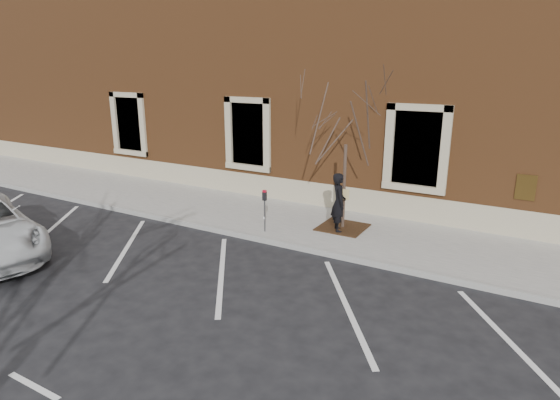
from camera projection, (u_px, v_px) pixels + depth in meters
The scene contains 9 objects.
ground at pixel (269, 243), 13.04m from camera, with size 120.00×120.00×0.00m, color #28282B.
sidewalk_near at pixel (299, 223), 14.47m from camera, with size 40.00×3.50×0.15m, color beige.
curb_near at pixel (268, 241), 12.97m from camera, with size 40.00×0.12×0.15m, color #9E9E99.
parking_stripes at pixel (222, 272), 11.21m from camera, with size 28.00×4.40×0.01m, color silver, non-canonical shape.
building_civic at pixel (371, 86), 18.37m from camera, with size 40.00×8.62×8.00m.
man at pixel (339, 203), 13.30m from camera, with size 0.63×0.41×1.72m, color black.
parking_meter at pixel (265, 203), 13.28m from camera, with size 0.11×0.09×1.23m.
tree_grate at pixel (343, 227), 13.81m from camera, with size 1.32×1.32×0.03m, color #412614.
sapling at pixel (347, 120), 12.94m from camera, with size 2.70×2.70×4.50m.
Camera 1 is at (6.37, -10.40, 4.77)m, focal length 30.00 mm.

